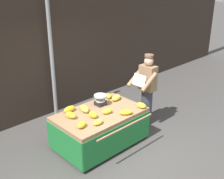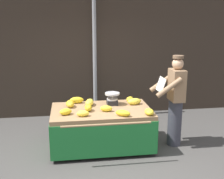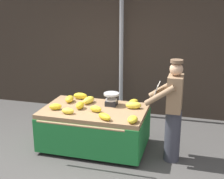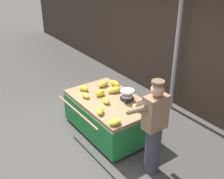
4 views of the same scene
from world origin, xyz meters
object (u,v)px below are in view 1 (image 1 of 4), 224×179
weighing_scale (100,100)px  banana_bunch_6 (71,115)px  banana_bunch_10 (85,109)px  street_pole (51,52)px  banana_bunch_0 (108,96)px  banana_bunch_4 (107,111)px  banana_bunch_1 (116,98)px  banana_bunch_2 (126,112)px  banana_bunch_8 (98,122)px  banana_bunch_9 (93,115)px  banana_bunch_7 (69,109)px  banana_bunch_5 (141,105)px  banana_cart (100,121)px  vendor_person (147,90)px  banana_bunch_3 (82,125)px

weighing_scale → banana_bunch_6: (-0.81, -0.03, -0.06)m
weighing_scale → banana_bunch_10: 0.44m
street_pole → weighing_scale: bearing=-82.8°
banana_bunch_10 → banana_bunch_0: bearing=10.9°
banana_bunch_4 → banana_bunch_10: 0.48m
banana_bunch_1 → banana_bunch_2: bearing=-118.2°
banana_bunch_8 → banana_bunch_9: size_ratio=1.06×
street_pole → banana_bunch_7: (-0.49, -1.31, -0.86)m
banana_bunch_4 → banana_bunch_2: bearing=-50.1°
banana_bunch_4 → banana_bunch_5: 0.77m
banana_cart → banana_bunch_2: 0.60m
banana_bunch_2 → banana_bunch_6: (-0.89, 0.66, 0.01)m
banana_bunch_2 → street_pole: bearing=97.0°
banana_cart → banana_bunch_8: 0.55m
banana_bunch_4 → vendor_person: bearing=2.3°
street_pole → banana_bunch_2: street_pole is taller
banana_bunch_10 → banana_cart: bearing=-52.3°
banana_bunch_2 → banana_bunch_3: bearing=167.4°
banana_bunch_1 → banana_bunch_8: 1.15m
banana_bunch_3 → banana_bunch_4: (0.72, 0.08, -0.00)m
banana_bunch_4 → banana_bunch_6: bearing=150.2°
banana_bunch_5 → banana_bunch_7: bearing=144.0°
banana_bunch_8 → vendor_person: 1.74m
banana_bunch_7 → banana_bunch_10: (0.24, -0.19, -0.00)m
vendor_person → banana_bunch_7: bearing=163.4°
banana_bunch_10 → street_pole: bearing=80.6°
banana_bunch_9 → banana_bunch_10: size_ratio=0.70×
vendor_person → weighing_scale: bearing=163.0°
street_pole → banana_bunch_4: (0.02, -1.89, -0.87)m
banana_bunch_4 → banana_bunch_9: 0.32m
banana_cart → banana_bunch_2: bearing=-53.7°
banana_bunch_5 → banana_bunch_10: banana_bunch_10 is taller
banana_bunch_6 → vendor_person: (1.93, -0.31, 0.07)m
banana_bunch_7 → banana_bunch_10: size_ratio=0.95×
banana_bunch_1 → banana_bunch_9: 0.94m
weighing_scale → vendor_person: (1.13, -0.35, 0.01)m
street_pole → banana_bunch_1: (0.61, -1.55, -0.86)m
banana_bunch_1 → banana_bunch_4: size_ratio=1.28×
banana_cart → banana_bunch_7: size_ratio=6.72×
street_pole → banana_bunch_8: bearing=-100.9°
street_pole → banana_bunch_0: bearing=-67.1°
banana_bunch_2 → banana_bunch_5: size_ratio=1.17×
banana_cart → weighing_scale: (0.24, 0.25, 0.31)m
banana_bunch_3 → banana_bunch_10: (0.45, 0.47, 0.01)m
banana_bunch_2 → banana_bunch_6: banana_bunch_6 is taller
banana_bunch_1 → banana_bunch_6: bearing=178.8°
street_pole → banana_bunch_5: bearing=-71.6°
street_pole → banana_bunch_6: 1.86m
street_pole → vendor_person: bearing=-54.5°
street_pole → banana_bunch_3: 2.27m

